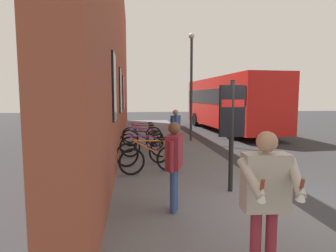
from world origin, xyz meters
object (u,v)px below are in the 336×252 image
(bicycle_beside_lamp, at_px, (144,152))
(pedestrian_near_bus, at_px, (176,126))
(bicycle_end_of_row, at_px, (142,141))
(pedestrian_crossing_street, at_px, (174,157))
(bicycle_mid_rack, at_px, (143,137))
(bicycle_nearest_sign, at_px, (142,134))
(bicycle_under_window, at_px, (145,146))
(city_bus, at_px, (228,101))
(street_lamp, at_px, (191,77))
(bicycle_far_end, at_px, (151,159))
(transit_info_sign, at_px, (232,118))
(tourist_with_hotdogs, at_px, (266,192))

(bicycle_beside_lamp, bearing_deg, pedestrian_near_bus, -32.01)
(bicycle_end_of_row, height_order, pedestrian_crossing_street, pedestrian_crossing_street)
(bicycle_mid_rack, bearing_deg, bicycle_nearest_sign, -0.53)
(pedestrian_near_bus, xyz_separation_m, pedestrian_crossing_street, (-5.56, 0.89, 0.02))
(bicycle_end_of_row, relative_size, pedestrian_near_bus, 1.11)
(bicycle_mid_rack, bearing_deg, bicycle_under_window, -179.60)
(city_bus, xyz_separation_m, pedestrian_crossing_street, (-12.27, 5.33, -0.81))
(bicycle_mid_rack, height_order, pedestrian_near_bus, pedestrian_near_bus)
(city_bus, relative_size, street_lamp, 2.13)
(bicycle_under_window, relative_size, street_lamp, 0.35)
(bicycle_far_end, distance_m, bicycle_beside_lamp, 0.94)
(bicycle_nearest_sign, distance_m, transit_info_sign, 7.04)
(pedestrian_near_bus, bearing_deg, bicycle_beside_lamp, 147.99)
(transit_info_sign, xyz_separation_m, street_lamp, (7.17, -0.65, 1.37))
(pedestrian_crossing_street, bearing_deg, bicycle_mid_rack, 2.64)
(city_bus, relative_size, pedestrian_near_bus, 6.71)
(bicycle_end_of_row, bearing_deg, pedestrian_near_bus, -91.07)
(bicycle_mid_rack, relative_size, tourist_with_hotdogs, 1.03)
(bicycle_under_window, relative_size, city_bus, 0.17)
(bicycle_far_end, distance_m, bicycle_under_window, 2.02)
(bicycle_far_end, height_order, bicycle_under_window, same)
(bicycle_far_end, relative_size, pedestrian_near_bus, 1.09)
(tourist_with_hotdogs, bearing_deg, bicycle_far_end, 11.22)
(bicycle_nearest_sign, height_order, transit_info_sign, transit_info_sign)
(bicycle_beside_lamp, xyz_separation_m, transit_info_sign, (-2.59, -1.77, 1.21))
(bicycle_under_window, bearing_deg, pedestrian_crossing_street, -176.36)
(pedestrian_crossing_street, bearing_deg, tourist_with_hotdogs, -161.64)
(tourist_with_hotdogs, bearing_deg, street_lamp, -7.58)
(bicycle_mid_rack, height_order, pedestrian_crossing_street, pedestrian_crossing_street)
(bicycle_end_of_row, relative_size, city_bus, 0.16)
(pedestrian_near_bus, bearing_deg, bicycle_mid_rack, 46.82)
(bicycle_under_window, relative_size, pedestrian_near_bus, 1.12)
(city_bus, relative_size, tourist_with_hotdogs, 6.28)
(bicycle_mid_rack, bearing_deg, city_bus, -45.22)
(city_bus, bearing_deg, bicycle_mid_rack, 134.78)
(bicycle_far_end, distance_m, tourist_with_hotdogs, 4.77)
(bicycle_mid_rack, xyz_separation_m, bicycle_nearest_sign, (0.97, -0.01, 0.00))
(city_bus, bearing_deg, bicycle_far_end, 150.11)
(bicycle_far_end, xyz_separation_m, city_bus, (9.69, -5.57, 1.41))
(bicycle_under_window, bearing_deg, bicycle_end_of_row, 5.46)
(bicycle_far_end, height_order, bicycle_mid_rack, same)
(bicycle_nearest_sign, height_order, tourist_with_hotdogs, tourist_with_hotdogs)
(bicycle_nearest_sign, bearing_deg, bicycle_far_end, -179.33)
(bicycle_far_end, relative_size, bicycle_nearest_sign, 0.97)
(bicycle_far_end, height_order, street_lamp, street_lamp)
(city_bus, bearing_deg, bicycle_beside_lamp, 146.88)
(bicycle_under_window, distance_m, pedestrian_crossing_street, 4.65)
(bicycle_nearest_sign, bearing_deg, bicycle_mid_rack, 179.47)
(pedestrian_crossing_street, bearing_deg, bicycle_end_of_row, 3.96)
(pedestrian_near_bus, bearing_deg, transit_info_sign, -173.93)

